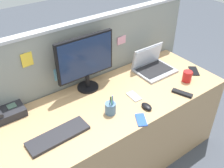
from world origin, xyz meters
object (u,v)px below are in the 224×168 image
cell_phone_black_slab (194,71)px  tv_remote (182,93)px  computer_mouse_right_hand (147,106)px  cell_phone_blue_case (141,120)px  pen_cup (110,108)px  coffee_mug (187,76)px  keyboard_main (58,136)px  cell_phone_silver_slab (134,96)px  desktop_monitor (86,60)px  laptop (152,65)px  desk_phone (9,112)px

cell_phone_black_slab → tv_remote: size_ratio=0.90×
computer_mouse_right_hand → cell_phone_blue_case: 0.15m
cell_phone_blue_case → tv_remote: bearing=33.2°
pen_cup → cell_phone_black_slab: size_ratio=1.12×
pen_cup → coffee_mug: pen_cup is taller
keyboard_main → cell_phone_silver_slab: keyboard_main is taller
cell_phone_black_slab → pen_cup: bearing=-141.1°
computer_mouse_right_hand → coffee_mug: size_ratio=0.85×
desktop_monitor → pen_cup: desktop_monitor is taller
cell_phone_silver_slab → coffee_mug: coffee_mug is taller
coffee_mug → tv_remote: bearing=-149.1°
desktop_monitor → cell_phone_silver_slab: 0.49m
laptop → cell_phone_silver_slab: 0.46m
desktop_monitor → keyboard_main: desktop_monitor is taller
keyboard_main → computer_mouse_right_hand: (0.68, -0.13, 0.01)m
cell_phone_blue_case → tv_remote: (0.49, 0.04, 0.01)m
laptop → cell_phone_black_slab: size_ratio=2.25×
laptop → tv_remote: 0.43m
computer_mouse_right_hand → coffee_mug: bearing=10.0°
pen_cup → tv_remote: (0.61, -0.16, -0.04)m
laptop → desk_phone: 1.30m
desk_phone → cell_phone_black_slab: 1.65m
laptop → desk_phone: bearing=173.5°
computer_mouse_right_hand → coffee_mug: (0.54, 0.07, 0.03)m
cell_phone_black_slab → computer_mouse_right_hand: bearing=-131.5°
tv_remote → coffee_mug: size_ratio=1.45×
pen_cup → cell_phone_silver_slab: 0.28m
pen_cup → cell_phone_blue_case: pen_cup is taller
keyboard_main → coffee_mug: coffee_mug is taller
desktop_monitor → laptop: size_ratio=1.46×
desk_phone → cell_phone_silver_slab: (0.89, -0.37, -0.03)m
desktop_monitor → desk_phone: size_ratio=2.39×
laptop → pen_cup: 0.73m
keyboard_main → cell_phone_silver_slab: bearing=0.9°
pen_cup → tv_remote: 0.64m
pen_cup → cell_phone_blue_case: bearing=-56.7°
desk_phone → computer_mouse_right_hand: size_ratio=2.11×
desk_phone → tv_remote: desk_phone is taller
desktop_monitor → laptop: 0.69m
cell_phone_black_slab → coffee_mug: 0.20m
tv_remote → keyboard_main: bearing=149.4°
pen_cup → cell_phone_blue_case: (0.13, -0.20, -0.04)m
tv_remote → coffee_mug: coffee_mug is taller
cell_phone_silver_slab → tv_remote: (0.34, -0.21, 0.01)m
cell_phone_black_slab → cell_phone_silver_slab: bearing=-144.7°
cell_phone_black_slab → tv_remote: 0.40m
laptop → keyboard_main: (-1.10, -0.26, -0.04)m
desktop_monitor → cell_phone_silver_slab: bearing=-54.9°
laptop → cell_phone_blue_case: laptop is taller
laptop → cell_phone_silver_slab: bearing=-151.5°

